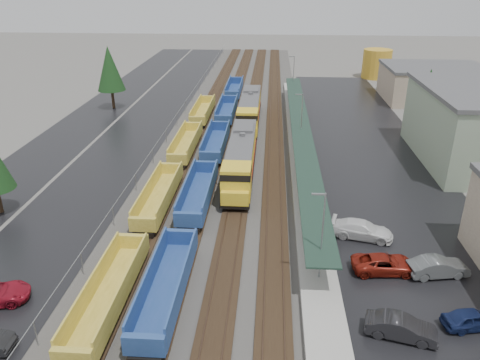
% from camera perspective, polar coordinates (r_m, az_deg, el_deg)
% --- Properties ---
extents(ballast_strip, '(20.00, 160.00, 0.08)m').
position_cam_1_polar(ballast_strip, '(74.44, -0.43, 6.43)').
color(ballast_strip, '#302D2B').
rests_on(ballast_strip, ground).
extents(trackbed, '(14.60, 160.00, 0.22)m').
position_cam_1_polar(trackbed, '(74.40, -0.43, 6.51)').
color(trackbed, black).
rests_on(trackbed, ground).
extents(west_parking_lot, '(10.00, 160.00, 0.02)m').
position_cam_1_polar(west_parking_lot, '(77.00, -11.70, 6.50)').
color(west_parking_lot, black).
rests_on(west_parking_lot, ground).
extents(west_road, '(9.00, 160.00, 0.02)m').
position_cam_1_polar(west_road, '(80.24, -18.65, 6.44)').
color(west_road, black).
rests_on(west_road, ground).
extents(east_commuter_lot, '(16.00, 100.00, 0.02)m').
position_cam_1_polar(east_commuter_lot, '(66.21, 15.55, 3.21)').
color(east_commuter_lot, black).
rests_on(east_commuter_lot, ground).
extents(station_platform, '(3.00, 80.00, 8.00)m').
position_cam_1_polar(station_platform, '(64.68, 7.34, 4.11)').
color(station_platform, '#9E9B93').
rests_on(station_platform, ground).
extents(chainlink_fence, '(0.08, 160.04, 2.02)m').
position_cam_1_polar(chainlink_fence, '(73.81, -7.96, 7.31)').
color(chainlink_fence, gray).
rests_on(chainlink_fence, ground).
extents(distant_hills, '(301.00, 140.00, 25.20)m').
position_cam_1_polar(distant_hills, '(226.02, 14.64, 17.61)').
color(distant_hills, '#53614C').
rests_on(distant_hills, ground).
extents(tree_west_far, '(4.84, 4.84, 11.00)m').
position_cam_1_polar(tree_west_far, '(86.97, -15.61, 12.97)').
color(tree_west_far, '#332316').
rests_on(tree_west_far, ground).
extents(tree_east, '(4.40, 4.40, 10.00)m').
position_cam_1_polar(tree_east, '(74.12, 21.90, 9.79)').
color(tree_east, '#332316').
rests_on(tree_east, ground).
extents(locomotive_lead, '(3.08, 20.28, 4.59)m').
position_cam_1_polar(locomotive_lead, '(55.05, 0.10, 2.58)').
color(locomotive_lead, black).
rests_on(locomotive_lead, ground).
extents(locomotive_trail, '(3.08, 20.28, 4.59)m').
position_cam_1_polar(locomotive_trail, '(74.95, 1.19, 8.46)').
color(locomotive_trail, black).
rests_on(locomotive_trail, ground).
extents(well_string_yellow, '(2.58, 95.07, 2.29)m').
position_cam_1_polar(well_string_yellow, '(42.67, -12.24, -6.73)').
color(well_string_yellow, '#AE9A30').
rests_on(well_string_yellow, ground).
extents(well_string_blue, '(2.74, 109.40, 2.43)m').
position_cam_1_polar(well_string_blue, '(49.50, -5.08, -1.66)').
color(well_string_blue, navy).
rests_on(well_string_blue, ground).
extents(storage_tank, '(6.46, 6.46, 6.46)m').
position_cam_1_polar(storage_tank, '(114.99, 16.32, 13.45)').
color(storage_tank, gold).
rests_on(storage_tank, ground).
extents(parked_car_east_a, '(2.72, 4.99, 1.56)m').
position_cam_1_polar(parked_car_east_a, '(34.60, 19.04, -16.65)').
color(parked_car_east_a, black).
rests_on(parked_car_east_a, ground).
extents(parked_car_east_b, '(2.80, 5.43, 1.46)m').
position_cam_1_polar(parked_car_east_b, '(40.61, 17.17, -9.75)').
color(parked_car_east_b, maroon).
rests_on(parked_car_east_b, ground).
extents(parked_car_east_c, '(3.52, 6.00, 1.63)m').
position_cam_1_polar(parked_car_east_c, '(44.82, 14.65, -5.89)').
color(parked_car_east_c, white).
rests_on(parked_car_east_c, ground).
extents(parked_car_east_d, '(2.42, 4.37, 1.41)m').
position_cam_1_polar(parked_car_east_d, '(37.23, 26.45, -14.95)').
color(parked_car_east_d, '#14204C').
rests_on(parked_car_east_d, ground).
extents(parked_car_east_e, '(2.55, 5.10, 1.60)m').
position_cam_1_polar(parked_car_east_e, '(41.55, 22.99, -9.76)').
color(parked_car_east_e, '#545859').
rests_on(parked_car_east_e, ground).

